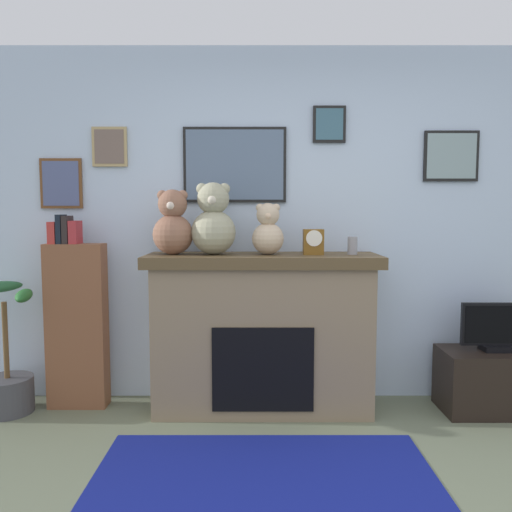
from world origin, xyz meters
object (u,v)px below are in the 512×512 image
(teddy_bear_tan, at_px, (213,222))
(fireplace, at_px, (262,332))
(tv_stand, at_px, (494,381))
(television, at_px, (497,328))
(bookshelf, at_px, (76,321))
(teddy_bear_cream, at_px, (172,225))
(potted_plant, at_px, (5,372))
(candle_jar, at_px, (352,246))
(mantel_clock, at_px, (313,242))
(teddy_bear_grey, at_px, (267,231))

(teddy_bear_tan, bearing_deg, fireplace, 3.09)
(tv_stand, height_order, television, television)
(bookshelf, height_order, teddy_bear_tan, teddy_bear_tan)
(tv_stand, relative_size, television, 1.48)
(television, distance_m, teddy_bear_cream, 2.36)
(television, bearing_deg, teddy_bear_tan, 178.96)
(teddy_bear_tan, bearing_deg, potted_plant, -177.70)
(fireplace, height_order, candle_jar, candle_jar)
(bookshelf, bearing_deg, television, -1.96)
(tv_stand, xyz_separation_m, television, (-0.00, -0.00, 0.38))
(potted_plant, bearing_deg, mantel_clock, 1.54)
(bookshelf, distance_m, tv_stand, 2.99)
(bookshelf, xyz_separation_m, mantel_clock, (1.68, -0.07, 0.57))
(fireplace, relative_size, teddy_bear_cream, 3.60)
(bookshelf, bearing_deg, mantel_clock, -2.26)
(potted_plant, height_order, teddy_bear_grey, teddy_bear_grey)
(bookshelf, distance_m, candle_jar, 2.03)
(candle_jar, bearing_deg, bookshelf, 178.10)
(television, distance_m, teddy_bear_grey, 1.73)
(teddy_bear_tan, bearing_deg, teddy_bear_grey, 0.03)
(television, height_order, candle_jar, candle_jar)
(fireplace, relative_size, mantel_clock, 9.21)
(potted_plant, bearing_deg, bookshelf, 15.09)
(fireplace, height_order, teddy_bear_grey, teddy_bear_grey)
(candle_jar, relative_size, teddy_bear_tan, 0.25)
(teddy_bear_cream, relative_size, teddy_bear_tan, 0.90)
(television, height_order, teddy_bear_cream, teddy_bear_cream)
(tv_stand, xyz_separation_m, candle_jar, (-1.01, 0.04, 0.95))
(potted_plant, bearing_deg, teddy_bear_cream, 2.86)
(mantel_clock, relative_size, teddy_bear_tan, 0.35)
(fireplace, distance_m, teddy_bear_cream, 0.97)
(teddy_bear_cream, bearing_deg, candle_jar, 0.03)
(potted_plant, height_order, candle_jar, candle_jar)
(bookshelf, distance_m, teddy_bear_tan, 1.22)
(candle_jar, relative_size, mantel_clock, 0.71)
(tv_stand, relative_size, teddy_bear_cream, 1.66)
(teddy_bear_grey, bearing_deg, television, -1.30)
(bookshelf, relative_size, television, 2.75)
(teddy_bear_cream, xyz_separation_m, teddy_bear_grey, (0.66, 0.00, -0.04))
(bookshelf, relative_size, mantel_clock, 7.89)
(potted_plant, relative_size, teddy_bear_grey, 2.56)
(candle_jar, bearing_deg, mantel_clock, -179.67)
(tv_stand, relative_size, candle_jar, 5.99)
(tv_stand, height_order, teddy_bear_tan, teddy_bear_tan)
(fireplace, relative_size, television, 3.21)
(fireplace, distance_m, tv_stand, 1.67)
(teddy_bear_cream, height_order, teddy_bear_tan, teddy_bear_tan)
(fireplace, relative_size, potted_plant, 1.77)
(teddy_bear_grey, bearing_deg, candle_jar, 0.04)
(bookshelf, bearing_deg, teddy_bear_tan, -3.78)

